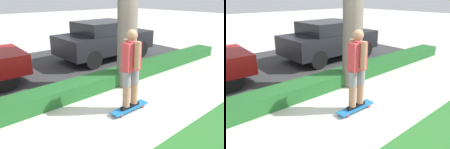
{
  "view_description": "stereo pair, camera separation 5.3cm",
  "coord_description": "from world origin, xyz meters",
  "views": [
    {
      "loc": [
        -2.82,
        -2.84,
        2.43
      ],
      "look_at": [
        0.1,
        0.6,
        0.78
      ],
      "focal_mm": 35.0,
      "sensor_mm": 36.0,
      "label": 1
    },
    {
      "loc": [
        -2.86,
        -2.81,
        2.43
      ],
      "look_at": [
        0.1,
        0.6,
        0.78
      ],
      "focal_mm": 35.0,
      "sensor_mm": 36.0,
      "label": 2
    }
  ],
  "objects": [
    {
      "name": "ground_plane",
      "position": [
        0.0,
        0.0,
        0.0
      ],
      "size": [
        60.0,
        60.0,
        0.0
      ],
      "primitive_type": "plane",
      "color": "beige"
    },
    {
      "name": "skateboard",
      "position": [
        0.26,
        0.17,
        0.07
      ],
      "size": [
        0.96,
        0.24,
        0.09
      ],
      "color": "#1E6BAD",
      "rests_on": "ground_plane"
    },
    {
      "name": "street_asphalt",
      "position": [
        0.0,
        4.2,
        0.0
      ],
      "size": [
        12.45,
        5.0,
        0.01
      ],
      "color": "#38383A",
      "rests_on": "ground_plane"
    },
    {
      "name": "parked_car_middle",
      "position": [
        2.53,
        3.91,
        0.78
      ],
      "size": [
        3.87,
        1.88,
        1.49
      ],
      "rotation": [
        0.0,
        0.0,
        0.02
      ],
      "color": "black",
      "rests_on": "ground_plane"
    },
    {
      "name": "hedge_row",
      "position": [
        0.0,
        1.6,
        0.19
      ],
      "size": [
        12.45,
        0.6,
        0.38
      ],
      "color": "#236028",
      "rests_on": "ground_plane"
    },
    {
      "name": "skater_person",
      "position": [
        0.26,
        0.17,
        1.0
      ],
      "size": [
        0.5,
        0.44,
        1.71
      ],
      "color": "black",
      "rests_on": "skateboard"
    }
  ]
}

